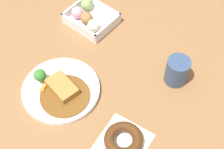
{
  "coord_description": "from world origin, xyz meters",
  "views": [
    {
      "loc": [
        0.46,
        -0.46,
        0.9
      ],
      "look_at": [
        0.07,
        0.02,
        0.03
      ],
      "focal_mm": 52.84,
      "sensor_mm": 36.0,
      "label": 1
    }
  ],
  "objects": [
    {
      "name": "coffee_mug",
      "position": [
        0.23,
        0.16,
        0.05
      ],
      "size": [
        0.07,
        0.07,
        0.09
      ],
      "primitive_type": "cylinder",
      "color": "#33476B",
      "rests_on": "ground_plane"
    },
    {
      "name": "donut_box",
      "position": [
        -0.17,
        0.17,
        0.02
      ],
      "size": [
        0.17,
        0.14,
        0.06
      ],
      "color": "white",
      "rests_on": "ground_plane"
    },
    {
      "name": "chocolate_ring_donut",
      "position": [
        0.23,
        -0.13,
        0.02
      ],
      "size": [
        0.16,
        0.16,
        0.03
      ],
      "color": "white",
      "rests_on": "ground_plane"
    },
    {
      "name": "ground_plane",
      "position": [
        0.0,
        0.0,
        0.0
      ],
      "size": [
        1.6,
        1.6,
        0.0
      ],
      "primitive_type": "plane",
      "color": "brown"
    },
    {
      "name": "curry_plate",
      "position": [
        -0.03,
        -0.12,
        0.01
      ],
      "size": [
        0.25,
        0.25,
        0.07
      ],
      "color": "white",
      "rests_on": "ground_plane"
    }
  ]
}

